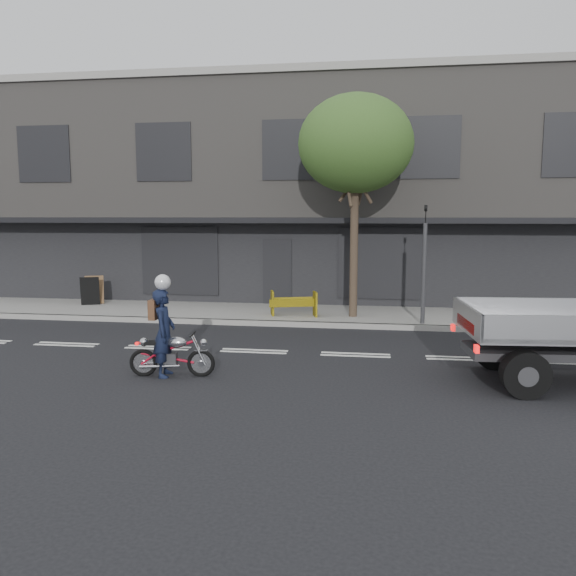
{
  "coord_description": "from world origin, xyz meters",
  "views": [
    {
      "loc": [
        2.73,
        -12.79,
        3.22
      ],
      "look_at": [
        0.74,
        0.5,
        1.47
      ],
      "focal_mm": 35.0,
      "sensor_mm": 36.0,
      "label": 1
    }
  ],
  "objects_px": {
    "street_tree": "(356,145)",
    "motorcycle": "(172,354)",
    "rider": "(164,333)",
    "sandwich_board": "(90,291)",
    "traffic_light_pole": "(424,271)",
    "construction_barrier": "(293,304)"
  },
  "relations": [
    {
      "from": "rider",
      "to": "sandwich_board",
      "type": "height_order",
      "value": "rider"
    },
    {
      "from": "street_tree",
      "to": "motorcycle",
      "type": "bearing_deg",
      "value": -117.7
    },
    {
      "from": "street_tree",
      "to": "rider",
      "type": "distance_m",
      "value": 8.59
    },
    {
      "from": "street_tree",
      "to": "motorcycle",
      "type": "relative_size",
      "value": 3.9
    },
    {
      "from": "traffic_light_pole",
      "to": "sandwich_board",
      "type": "bearing_deg",
      "value": 171.34
    },
    {
      "from": "motorcycle",
      "to": "construction_barrier",
      "type": "relative_size",
      "value": 1.22
    },
    {
      "from": "traffic_light_pole",
      "to": "motorcycle",
      "type": "distance_m",
      "value": 7.89
    },
    {
      "from": "rider",
      "to": "traffic_light_pole",
      "type": "bearing_deg",
      "value": -51.65
    },
    {
      "from": "traffic_light_pole",
      "to": "sandwich_board",
      "type": "height_order",
      "value": "traffic_light_pole"
    },
    {
      "from": "motorcycle",
      "to": "construction_barrier",
      "type": "bearing_deg",
      "value": 68.38
    },
    {
      "from": "motorcycle",
      "to": "rider",
      "type": "bearing_deg",
      "value": 172.99
    },
    {
      "from": "motorcycle",
      "to": "street_tree",
      "type": "bearing_deg",
      "value": 55.26
    },
    {
      "from": "construction_barrier",
      "to": "rider",
      "type": "bearing_deg",
      "value": -105.9
    },
    {
      "from": "street_tree",
      "to": "traffic_light_pole",
      "type": "height_order",
      "value": "street_tree"
    },
    {
      "from": "traffic_light_pole",
      "to": "motorcycle",
      "type": "relative_size",
      "value": 2.03
    },
    {
      "from": "motorcycle",
      "to": "construction_barrier",
      "type": "xyz_separation_m",
      "value": [
        1.59,
        6.1,
        0.09
      ]
    },
    {
      "from": "traffic_light_pole",
      "to": "construction_barrier",
      "type": "relative_size",
      "value": 2.47
    },
    {
      "from": "street_tree",
      "to": "rider",
      "type": "bearing_deg",
      "value": -118.74
    },
    {
      "from": "motorcycle",
      "to": "sandwich_board",
      "type": "xyz_separation_m",
      "value": [
        -5.6,
        7.3,
        0.18
      ]
    },
    {
      "from": "traffic_light_pole",
      "to": "construction_barrier",
      "type": "xyz_separation_m",
      "value": [
        -3.81,
        0.48,
        -1.1
      ]
    },
    {
      "from": "traffic_light_pole",
      "to": "rider",
      "type": "height_order",
      "value": "traffic_light_pole"
    },
    {
      "from": "construction_barrier",
      "to": "traffic_light_pole",
      "type": "bearing_deg",
      "value": -7.16
    }
  ]
}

